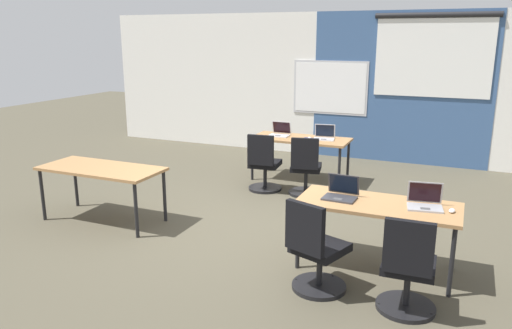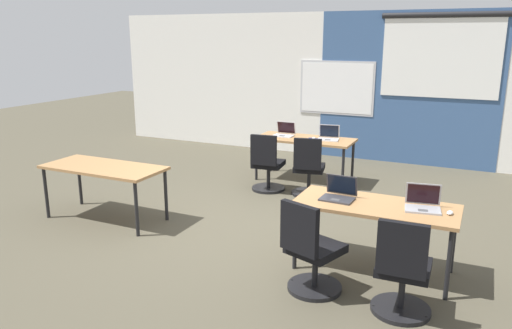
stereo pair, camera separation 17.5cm
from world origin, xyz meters
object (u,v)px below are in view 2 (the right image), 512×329
object	(u,v)px
laptop_far_right	(328,137)
laptop_near_right_inner	(339,194)
mouse_far_right	(314,138)
chair_near_right_end	(402,276)
chair_far_right	(309,172)
laptop_near_right_end	(423,204)
desk_near_right	(375,210)
desk_far_center	(305,142)
chair_near_right_inner	(311,255)
laptop_far_left	(284,133)
chair_far_left	(267,168)
mouse_near_right_end	(450,213)
desk_near_left	(104,171)

from	to	relation	value
laptop_far_right	laptop_near_right_inner	bearing A→B (deg)	-80.69
laptop_near_right_inner	mouse_far_right	bearing A→B (deg)	116.13
chair_near_right_end	chair_far_right	world-z (taller)	same
laptop_near_right_end	desk_near_right	bearing A→B (deg)	177.66
laptop_near_right_end	laptop_far_right	size ratio (longest dim) A/B	0.99
laptop_far_right	chair_far_right	world-z (taller)	laptop_far_right
mouse_far_right	chair_far_right	xyz separation A→B (m)	(0.17, -0.72, -0.36)
desk_far_center	chair_far_right	xyz separation A→B (m)	(0.34, -0.75, -0.28)
laptop_near_right_end	chair_near_right_inner	size ratio (longest dim) A/B	0.40
laptop_near_right_end	chair_near_right_end	size ratio (longest dim) A/B	0.40
mouse_far_right	laptop_far_left	size ratio (longest dim) A/B	0.33
desk_far_center	chair_far_left	xyz separation A→B (m)	(-0.33, -0.79, -0.28)
mouse_near_right_end	laptop_far_left	size ratio (longest dim) A/B	0.31
laptop_far_left	chair_far_left	world-z (taller)	laptop_far_left
chair_near_right_end	chair_far_right	size ratio (longest dim) A/B	1.00
desk_near_right	mouse_near_right_end	xyz separation A→B (m)	(0.69, 0.00, 0.08)
desk_near_left	chair_near_right_inner	bearing A→B (deg)	-12.78
desk_near_right	chair_near_right_end	size ratio (longest dim) A/B	1.74
mouse_far_right	chair_far_left	size ratio (longest dim) A/B	0.12
chair_near_right_end	chair_near_right_inner	bearing A→B (deg)	-5.44
desk_far_center	laptop_near_right_end	bearing A→B (deg)	-51.46
desk_near_left	desk_near_right	distance (m)	3.50
chair_near_right_end	laptop_far_left	world-z (taller)	laptop_far_left
desk_near_left	mouse_near_right_end	xyz separation A→B (m)	(4.19, 0.00, 0.08)
desk_near_left	desk_far_center	size ratio (longest dim) A/B	1.00
desk_near_right	desk_far_center	world-z (taller)	same
laptop_far_left	chair_far_left	bearing A→B (deg)	-87.52
desk_near_left	laptop_far_left	size ratio (longest dim) A/B	4.73
laptop_near_right_end	laptop_far_left	bearing A→B (deg)	123.52
mouse_far_right	chair_near_right_inner	size ratio (longest dim) A/B	0.12
desk_far_center	mouse_far_right	xyz separation A→B (m)	(0.16, -0.03, 0.08)
laptop_near_right_inner	desk_near_left	bearing A→B (deg)	-177.21
mouse_near_right_end	mouse_far_right	bearing A→B (deg)	129.47
desk_near_right	desk_far_center	xyz separation A→B (m)	(-1.75, 2.80, 0.00)
desk_near_left	laptop_far_left	xyz separation A→B (m)	(1.37, 2.85, 0.11)
desk_far_center	laptop_near_right_end	world-z (taller)	laptop_near_right_end
laptop_far_right	mouse_far_right	size ratio (longest dim) A/B	3.29
mouse_near_right_end	chair_far_left	bearing A→B (deg)	144.07
laptop_near_right_end	mouse_near_right_end	size ratio (longest dim) A/B	3.50
chair_near_right_end	laptop_near_right_inner	distance (m)	1.16
chair_far_right	chair_near_right_inner	world-z (taller)	same
chair_near_right_end	chair_far_right	distance (m)	3.34
desk_near_right	chair_near_right_end	world-z (taller)	chair_near_right_end
mouse_near_right_end	laptop_far_left	world-z (taller)	laptop_far_left
desk_far_center	laptop_far_right	size ratio (longest dim) A/B	4.30
laptop_far_left	laptop_near_right_inner	world-z (taller)	laptop_near_right_inner
laptop_far_left	desk_near_left	bearing A→B (deg)	-117.18
laptop_near_right_end	chair_far_right	xyz separation A→B (m)	(-1.85, 2.00, -0.39)
desk_near_right	laptop_near_right_inner	distance (m)	0.40
desk_near_left	laptop_far_right	world-z (taller)	laptop_far_right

